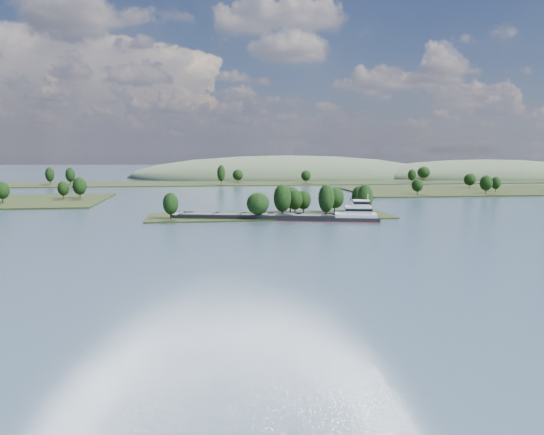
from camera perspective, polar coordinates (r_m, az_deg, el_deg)
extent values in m
plane|color=#3A4E64|center=(160.08, 2.67, -2.54)|extent=(1800.00, 1800.00, 0.00)
cube|color=black|center=(218.72, -0.18, 0.10)|extent=(100.00, 30.00, 1.20)
cylinder|color=black|center=(210.56, 5.85, 0.56)|extent=(0.50, 0.50, 4.40)
ellipsoid|color=black|center=(209.98, 5.86, 2.07)|extent=(6.51, 6.51, 11.31)
cylinder|color=black|center=(228.54, 1.99, 1.03)|extent=(0.50, 0.50, 3.70)
ellipsoid|color=black|center=(228.08, 1.99, 2.20)|extent=(8.56, 8.56, 9.51)
cylinder|color=black|center=(211.62, 1.12, 0.62)|extent=(0.50, 0.50, 4.38)
ellipsoid|color=black|center=(211.05, 1.13, 2.13)|extent=(7.13, 7.13, 11.27)
cylinder|color=black|center=(223.02, 2.49, 0.83)|extent=(0.50, 0.50, 3.37)
ellipsoid|color=black|center=(222.58, 2.50, 1.92)|extent=(6.44, 6.44, 8.68)
cylinder|color=black|center=(206.23, -1.52, 0.31)|extent=(0.50, 0.50, 3.43)
ellipsoid|color=black|center=(205.75, -1.52, 1.52)|extent=(8.87, 8.87, 8.81)
cylinder|color=black|center=(210.08, -10.83, 0.31)|extent=(0.50, 0.50, 3.40)
ellipsoid|color=black|center=(209.61, -10.85, 1.48)|extent=(5.97, 5.97, 8.74)
cylinder|color=black|center=(225.95, 3.40, 0.88)|extent=(0.50, 0.50, 3.21)
ellipsoid|color=black|center=(225.53, 3.41, 1.91)|extent=(6.48, 6.48, 8.25)
cylinder|color=black|center=(233.35, 9.32, 1.07)|extent=(0.50, 0.50, 3.75)
ellipsoid|color=black|center=(232.90, 9.34, 2.24)|extent=(6.39, 6.39, 9.64)
cylinder|color=black|center=(215.61, 9.93, 0.64)|extent=(0.50, 0.50, 4.37)
ellipsoid|color=black|center=(215.05, 9.96, 2.11)|extent=(6.47, 6.47, 11.23)
cylinder|color=black|center=(228.97, 6.74, 0.98)|extent=(0.50, 0.50, 3.62)
ellipsoid|color=black|center=(228.52, 6.76, 2.13)|extent=(8.11, 8.11, 9.32)
cylinder|color=black|center=(312.07, -19.95, 2.32)|extent=(0.50, 0.50, 3.88)
ellipsoid|color=black|center=(311.73, -19.99, 3.22)|extent=(7.54, 7.54, 9.97)
cylinder|color=black|center=(313.52, -21.50, 2.20)|extent=(0.50, 0.50, 3.17)
ellipsoid|color=black|center=(313.22, -21.54, 2.94)|extent=(6.15, 6.15, 8.16)
cylinder|color=black|center=(301.50, -26.98, 1.77)|extent=(0.50, 0.50, 3.54)
ellipsoid|color=black|center=(301.17, -27.03, 2.63)|extent=(6.99, 6.99, 9.11)
cylinder|color=black|center=(332.24, 15.35, 2.70)|extent=(0.50, 0.50, 3.08)
ellipsoid|color=black|center=(331.97, 15.37, 3.37)|extent=(6.96, 6.96, 7.93)
cylinder|color=black|center=(350.27, 22.01, 2.70)|extent=(0.50, 0.50, 3.72)
ellipsoid|color=black|center=(349.97, 22.05, 3.47)|extent=(7.77, 7.77, 9.57)
cylinder|color=black|center=(369.42, 22.91, 2.83)|extent=(0.50, 0.50, 3.20)
ellipsoid|color=black|center=(369.17, 22.94, 3.45)|extent=(6.11, 6.11, 8.22)
cylinder|color=black|center=(400.01, 20.48, 3.25)|extent=(0.50, 0.50, 3.36)
ellipsoid|color=black|center=(399.77, 20.51, 3.86)|extent=(8.42, 8.42, 8.63)
cube|color=black|center=(436.91, -4.01, 3.66)|extent=(900.00, 60.00, 1.20)
cylinder|color=black|center=(447.95, -22.75, 3.57)|extent=(0.50, 0.50, 4.51)
ellipsoid|color=black|center=(447.67, -22.79, 4.30)|extent=(6.80, 6.80, 11.61)
cylinder|color=black|center=(450.94, 14.81, 3.86)|extent=(0.50, 0.50, 3.70)
ellipsoid|color=black|center=(450.71, 14.83, 4.46)|extent=(6.85, 6.85, 9.51)
cylinder|color=black|center=(442.95, -3.69, 4.02)|extent=(0.50, 0.50, 3.54)
ellipsoid|color=black|center=(442.72, -3.70, 4.60)|extent=(8.69, 8.69, 9.11)
cylinder|color=black|center=(492.62, 15.98, 4.11)|extent=(0.50, 0.50, 4.04)
ellipsoid|color=black|center=(492.39, 16.00, 4.70)|extent=(11.06, 11.06, 10.39)
cylinder|color=black|center=(441.18, -20.84, 3.60)|extent=(0.50, 0.50, 4.39)
ellipsoid|color=black|center=(440.90, -20.88, 4.33)|extent=(7.43, 7.43, 11.29)
cylinder|color=black|center=(434.92, 3.66, 3.95)|extent=(0.50, 0.50, 3.42)
ellipsoid|color=black|center=(434.70, 3.67, 4.52)|extent=(8.16, 8.16, 8.79)
cylinder|color=black|center=(416.67, -5.48, 3.90)|extent=(0.50, 0.50, 5.00)
ellipsoid|color=black|center=(416.35, -5.49, 4.77)|extent=(6.27, 6.27, 12.85)
ellipsoid|color=#43553A|center=(582.46, 21.99, 4.04)|extent=(260.00, 140.00, 36.00)
ellipsoid|color=#43553A|center=(543.11, 1.63, 4.37)|extent=(320.00, 160.00, 44.00)
cube|color=black|center=(209.00, 0.51, -0.09)|extent=(79.74, 28.49, 2.19)
cube|color=maroon|center=(209.06, 0.51, -0.21)|extent=(79.98, 28.73, 0.25)
cube|color=black|center=(214.52, -1.49, 0.47)|extent=(60.07, 14.97, 0.80)
cube|color=black|center=(204.92, -1.84, 0.15)|extent=(60.07, 14.97, 0.80)
cube|color=black|center=(209.73, -1.66, 0.27)|extent=(60.15, 22.82, 0.30)
cube|color=black|center=(213.66, -7.49, 0.42)|extent=(10.63, 10.05, 0.35)
cube|color=black|center=(211.40, -4.60, 0.39)|extent=(10.63, 10.05, 0.35)
cube|color=black|center=(209.70, -1.66, 0.35)|extent=(10.63, 10.05, 0.35)
cube|color=black|center=(208.55, 1.33, 0.32)|extent=(10.63, 10.05, 0.35)
cube|color=black|center=(207.98, 4.34, 0.28)|extent=(10.63, 10.05, 0.35)
cube|color=black|center=(216.44, -10.18, 0.15)|extent=(5.02, 9.41, 1.99)
cylinder|color=black|center=(216.00, -9.93, 0.52)|extent=(0.29, 0.29, 2.19)
cube|color=silver|center=(208.21, 9.00, 0.26)|extent=(17.73, 13.05, 1.19)
cube|color=silver|center=(208.04, 9.28, 0.80)|extent=(11.55, 10.09, 2.99)
cube|color=black|center=(207.99, 9.28, 0.91)|extent=(11.80, 10.33, 0.90)
cube|color=silver|center=(207.83, 9.57, 1.51)|extent=(7.21, 7.21, 2.19)
cube|color=black|center=(207.79, 9.57, 1.62)|extent=(7.46, 7.46, 0.80)
cube|color=silver|center=(207.71, 9.58, 1.83)|extent=(7.70, 7.70, 0.20)
cylinder|color=silver|center=(207.78, 10.27, 2.15)|extent=(0.24, 0.24, 2.59)
cylinder|color=black|center=(210.45, 8.44, 1.98)|extent=(0.60, 0.60, 1.19)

